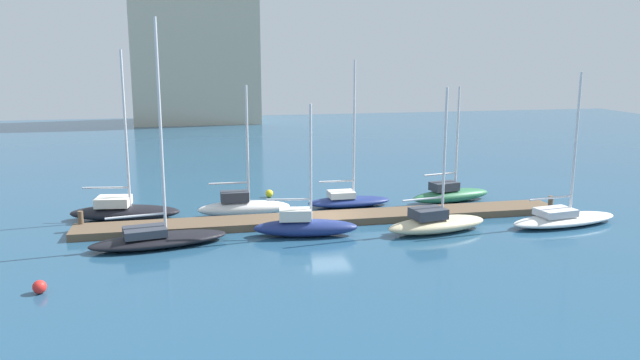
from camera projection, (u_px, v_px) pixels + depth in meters
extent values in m
plane|color=navy|center=(327.00, 222.00, 34.98)|extent=(120.00, 120.00, 0.00)
cube|color=brown|center=(327.00, 219.00, 34.94)|extent=(27.12, 2.19, 0.40)
cylinder|color=brown|center=(81.00, 221.00, 33.13)|extent=(0.28, 0.28, 1.09)
cylinder|color=brown|center=(550.00, 205.00, 36.61)|extent=(0.28, 0.28, 1.09)
ellipsoid|color=black|center=(125.00, 213.00, 35.46)|extent=(6.34, 2.87, 0.80)
cube|color=silver|center=(113.00, 201.00, 35.29)|extent=(2.02, 1.68, 0.52)
cylinder|color=silver|center=(125.00, 129.00, 34.53)|extent=(0.14, 0.14, 8.65)
cylinder|color=silver|center=(106.00, 188.00, 35.10)|extent=(2.56, 0.46, 0.11)
ellipsoid|color=black|center=(159.00, 240.00, 30.61)|extent=(6.90, 3.28, 0.61)
cube|color=#333842|center=(145.00, 232.00, 30.26)|extent=(2.22, 1.82, 0.40)
cylinder|color=silver|center=(161.00, 129.00, 29.63)|extent=(0.14, 0.14, 10.31)
cylinder|color=silver|center=(135.00, 216.00, 29.95)|extent=(2.76, 0.61, 0.11)
ellipsoid|color=white|center=(244.00, 208.00, 36.28)|extent=(5.34, 1.44, 0.88)
cube|color=#333842|center=(235.00, 196.00, 36.03)|extent=(1.61, 0.99, 0.57)
cylinder|color=silver|center=(247.00, 144.00, 35.58)|extent=(0.13, 0.13, 6.62)
cylinder|color=silver|center=(229.00, 183.00, 35.81)|extent=(2.24, 0.12, 0.11)
ellipsoid|color=navy|center=(306.00, 228.00, 32.27)|extent=(5.53, 2.24, 0.88)
cube|color=silver|center=(295.00, 214.00, 32.09)|extent=(1.75, 1.24, 0.57)
cylinder|color=silver|center=(311.00, 163.00, 31.59)|extent=(0.13, 0.13, 5.95)
cylinder|color=silver|center=(289.00, 199.00, 31.91)|extent=(2.25, 0.44, 0.11)
ellipsoid|color=navy|center=(349.00, 202.00, 38.47)|extent=(5.21, 1.85, 0.60)
cube|color=silver|center=(341.00, 194.00, 38.26)|extent=(1.58, 1.25, 0.39)
cylinder|color=silver|center=(354.00, 130.00, 37.64)|extent=(0.13, 0.13, 8.27)
cylinder|color=silver|center=(336.00, 181.00, 38.02)|extent=(2.18, 0.15, 0.10)
ellipsoid|color=beige|center=(437.00, 224.00, 33.01)|extent=(5.97, 2.89, 0.81)
cube|color=#333842|center=(428.00, 213.00, 32.66)|extent=(1.93, 1.61, 0.53)
cylinder|color=silver|center=(445.00, 153.00, 32.35)|extent=(0.13, 0.13, 6.78)
cylinder|color=silver|center=(423.00, 199.00, 32.37)|extent=(2.39, 0.54, 0.11)
ellipsoid|color=#2D7047|center=(451.00, 196.00, 39.65)|extent=(5.77, 2.63, 0.80)
cube|color=#333842|center=(444.00, 186.00, 39.29)|extent=(1.86, 1.38, 0.52)
cylinder|color=silver|center=(457.00, 139.00, 39.03)|extent=(0.13, 0.13, 6.45)
cylinder|color=silver|center=(440.00, 174.00, 39.00)|extent=(2.32, 0.59, 0.11)
ellipsoid|color=white|center=(565.00, 220.00, 34.36)|extent=(6.84, 2.99, 0.59)
cube|color=silver|center=(555.00, 212.00, 34.04)|extent=(2.17, 1.70, 0.38)
cylinder|color=silver|center=(576.00, 145.00, 33.64)|extent=(0.14, 0.14, 7.71)
cylinder|color=silver|center=(551.00, 198.00, 33.73)|extent=(2.76, 0.52, 0.11)
sphere|color=red|center=(40.00, 287.00, 24.63)|extent=(0.54, 0.54, 0.54)
sphere|color=yellow|center=(269.00, 193.00, 40.88)|extent=(0.50, 0.50, 0.50)
cube|color=#BCB299|center=(196.00, 56.00, 83.47)|extent=(16.09, 10.78, 17.51)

